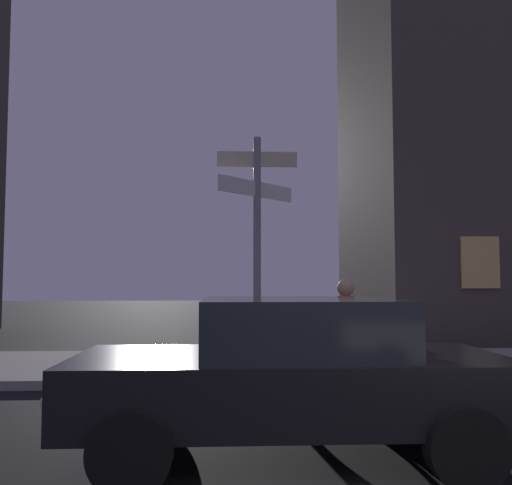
# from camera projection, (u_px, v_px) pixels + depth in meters

# --- Properties ---
(sidewalk_kerb) EXTENTS (40.00, 3.41, 0.14)m
(sidewalk_kerb) POSITION_uv_depth(u_px,v_px,m) (302.00, 365.00, 9.94)
(sidewalk_kerb) COLOR #9E9991
(sidewalk_kerb) RESTS_ON ground_plane
(signpost) EXTENTS (1.27, 1.22, 3.71)m
(signpost) POSITION_uv_depth(u_px,v_px,m) (257.00, 232.00, 8.70)
(signpost) COLOR gray
(signpost) RESTS_ON sidewalk_kerb
(car_side_parked) EXTENTS (3.98, 1.90, 1.43)m
(car_side_parked) POSITION_uv_depth(u_px,v_px,m) (292.00, 373.00, 5.06)
(car_side_parked) COLOR black
(car_side_parked) RESTS_ON ground_plane
(cyclist) EXTENTS (1.82, 0.33, 1.61)m
(cyclist) POSITION_uv_depth(u_px,v_px,m) (350.00, 348.00, 6.96)
(cyclist) COLOR black
(cyclist) RESTS_ON ground_plane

